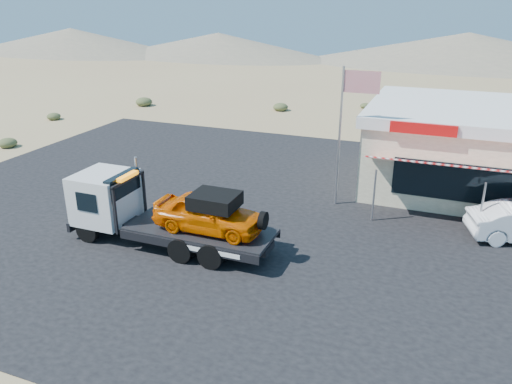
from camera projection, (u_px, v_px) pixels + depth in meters
ground at (194, 228)px, 19.89m from camera, size 120.00×120.00×0.00m
asphalt_lot at (267, 207)px, 21.81m from camera, size 32.00×24.00×0.02m
tow_truck at (165, 211)px, 18.08m from camera, size 7.64×2.27×2.55m
jerky_store at (481, 148)px, 23.37m from camera, size 10.40×9.97×3.90m
flagpole at (346, 121)px, 20.73m from camera, size 1.55×0.10×6.00m
desert_scrub at (71, 132)px, 32.75m from camera, size 25.66×36.22×0.74m
distant_hills at (317, 47)px, 70.28m from camera, size 126.00×48.00×4.20m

